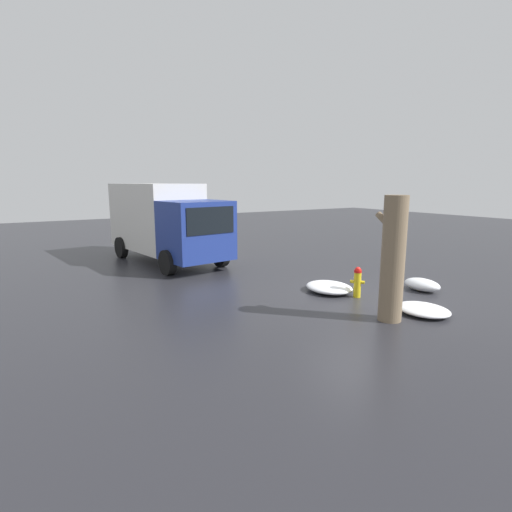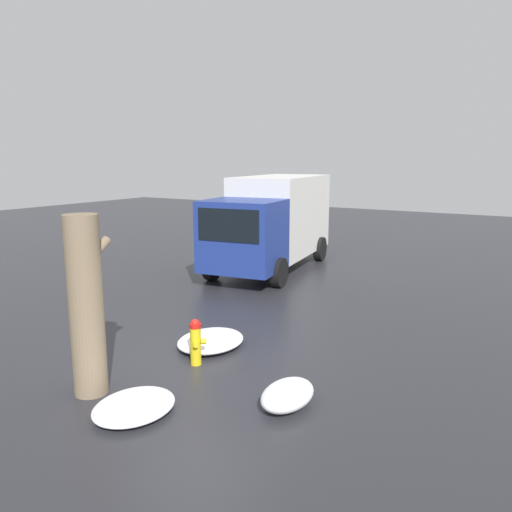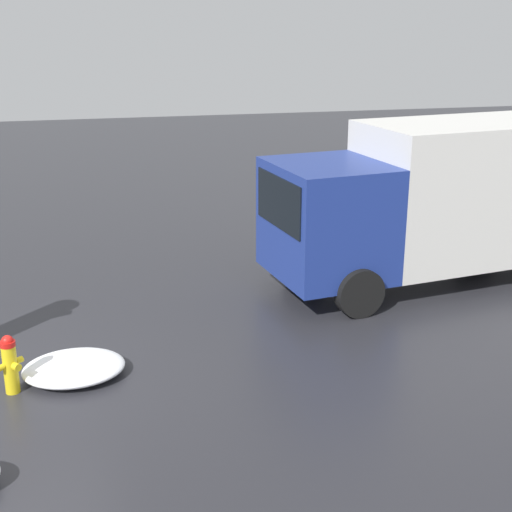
{
  "view_description": "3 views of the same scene",
  "coord_description": "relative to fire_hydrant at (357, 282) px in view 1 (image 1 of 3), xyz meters",
  "views": [
    {
      "loc": [
        -7.89,
        8.24,
        3.24
      ],
      "look_at": [
        3.63,
        1.16,
        0.74
      ],
      "focal_mm": 28.0,
      "sensor_mm": 36.0,
      "label": 1
    },
    {
      "loc": [
        -6.94,
        -5.54,
        3.81
      ],
      "look_at": [
        3.78,
        0.98,
        1.34
      ],
      "focal_mm": 35.0,
      "sensor_mm": 36.0,
      "label": 2
    },
    {
      "loc": [
        1.24,
        -9.65,
        5.08
      ],
      "look_at": [
        3.97,
        1.56,
        1.24
      ],
      "focal_mm": 50.0,
      "sensor_mm": 36.0,
      "label": 3
    }
  ],
  "objects": [
    {
      "name": "fire_hydrant",
      "position": [
        0.0,
        0.0,
        0.0
      ],
      "size": [
        0.37,
        0.36,
        0.89
      ],
      "rotation": [
        0.0,
        0.0,
        5.4
      ],
      "color": "yellow",
      "rests_on": "ground_plane"
    },
    {
      "name": "tree_trunk",
      "position": [
        -1.8,
        0.77,
        1.04
      ],
      "size": [
        0.83,
        0.55,
        2.96
      ],
      "color": "#7F6B51",
      "rests_on": "ground_plane"
    },
    {
      "name": "snow_pile_by_tree",
      "position": [
        0.86,
        0.29,
        -0.32
      ],
      "size": [
        1.51,
        1.26,
        0.27
      ],
      "color": "white",
      "rests_on": "ground_plane"
    },
    {
      "name": "snow_pile_by_hydrant",
      "position": [
        -0.52,
        -2.21,
        -0.27
      ],
      "size": [
        1.14,
        0.72,
        0.37
      ],
      "color": "white",
      "rests_on": "ground_plane"
    },
    {
      "name": "ground_plane",
      "position": [
        -0.0,
        0.0,
        -0.46
      ],
      "size": [
        60.0,
        60.0,
        0.0
      ],
      "primitive_type": "plane",
      "color": "#28282D"
    },
    {
      "name": "delivery_truck",
      "position": [
        8.01,
        2.87,
        1.26
      ],
      "size": [
        6.82,
        3.24,
        3.19
      ],
      "rotation": [
        0.0,
        0.0,
        1.71
      ],
      "color": "navy",
      "rests_on": "ground_plane"
    },
    {
      "name": "snow_pile_curbside",
      "position": [
        -1.94,
        -0.33,
        -0.35
      ],
      "size": [
        1.34,
        1.13,
        0.22
      ],
      "color": "white",
      "rests_on": "ground_plane"
    }
  ]
}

